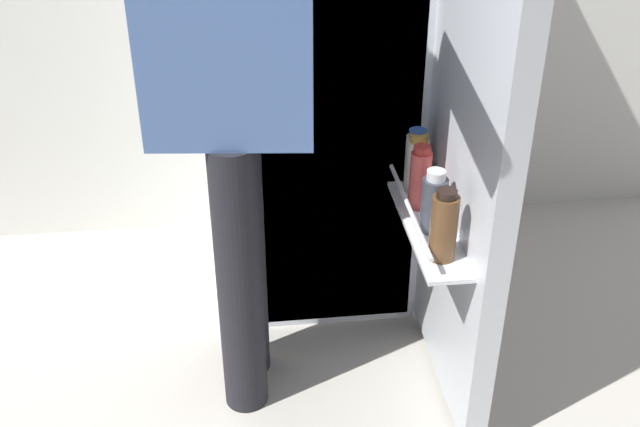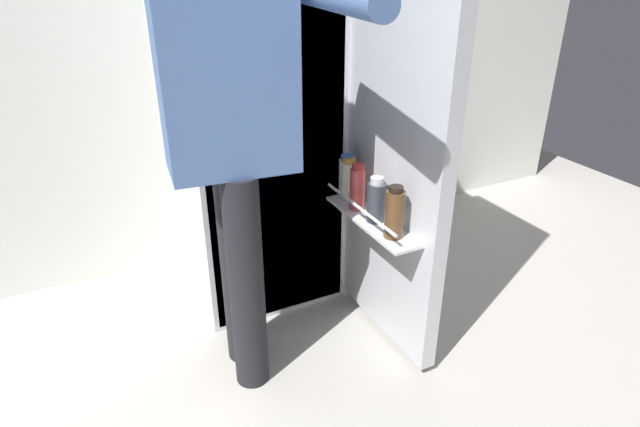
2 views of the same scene
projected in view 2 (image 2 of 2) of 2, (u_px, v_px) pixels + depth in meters
ground_plane at (308, 347)px, 2.12m from camera, size 5.29×5.29×0.00m
refrigerator at (255, 90)px, 2.15m from camera, size 0.66×1.24×1.81m
person at (233, 120)px, 1.61m from camera, size 0.52×0.72×1.60m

